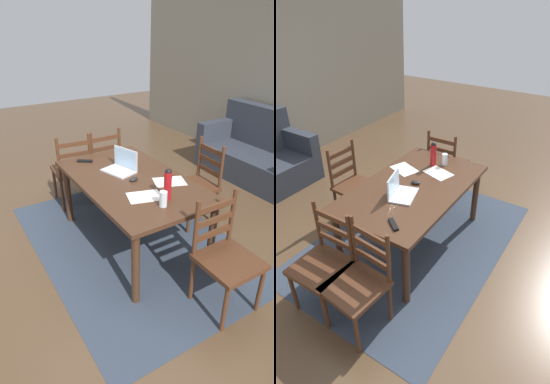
% 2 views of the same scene
% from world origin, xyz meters
% --- Properties ---
extents(ground_plane, '(14.00, 14.00, 0.00)m').
position_xyz_m(ground_plane, '(0.00, 0.00, 0.00)').
color(ground_plane, brown).
extents(area_rug, '(2.70, 1.89, 0.01)m').
position_xyz_m(area_rug, '(0.00, 0.00, 0.00)').
color(area_rug, '#333D4C').
rests_on(area_rug, ground).
extents(dining_table, '(1.65, 0.98, 0.74)m').
position_xyz_m(dining_table, '(0.00, 0.00, 0.66)').
color(dining_table, '#422819').
rests_on(dining_table, ground).
extents(chair_far_head, '(0.46, 0.46, 0.95)m').
position_xyz_m(chair_far_head, '(0.00, 0.86, 0.46)').
color(chair_far_head, '#4C2B19').
rests_on(chair_far_head, ground).
extents(chair_left_far, '(0.45, 0.45, 0.95)m').
position_xyz_m(chair_left_far, '(-1.12, 0.20, 0.46)').
color(chair_left_far, '#4C2B19').
rests_on(chair_left_far, ground).
extents(chair_left_near, '(0.48, 0.48, 0.95)m').
position_xyz_m(chair_left_near, '(-1.12, -0.20, 0.46)').
color(chair_left_near, '#4C2B19').
rests_on(chair_left_near, ground).
extents(chair_right_far, '(0.44, 0.44, 0.95)m').
position_xyz_m(chair_right_far, '(1.11, 0.20, 0.46)').
color(chair_right_far, '#4C2B19').
rests_on(chair_right_far, ground).
extents(laptop, '(0.37, 0.30, 0.23)m').
position_xyz_m(laptop, '(-0.23, 0.02, 0.80)').
color(laptop, silver).
rests_on(laptop, dining_table).
extents(water_bottle, '(0.07, 0.07, 0.28)m').
position_xyz_m(water_bottle, '(0.51, 0.06, 0.89)').
color(water_bottle, '#A81419').
rests_on(water_bottle, dining_table).
extents(drinking_glass, '(0.07, 0.07, 0.14)m').
position_xyz_m(drinking_glass, '(0.59, -0.04, 0.81)').
color(drinking_glass, silver).
rests_on(drinking_glass, dining_table).
extents(computer_mouse, '(0.08, 0.11, 0.03)m').
position_xyz_m(computer_mouse, '(0.04, -0.00, 0.76)').
color(computer_mouse, black).
rests_on(computer_mouse, dining_table).
extents(tv_remote, '(0.14, 0.16, 0.02)m').
position_xyz_m(tv_remote, '(-0.65, -0.21, 0.75)').
color(tv_remote, black).
rests_on(tv_remote, dining_table).
extents(paper_stack_left, '(0.29, 0.34, 0.00)m').
position_xyz_m(paper_stack_left, '(0.37, -0.09, 0.74)').
color(paper_stack_left, white).
rests_on(paper_stack_left, dining_table).
extents(paper_stack_right, '(0.30, 0.35, 0.00)m').
position_xyz_m(paper_stack_right, '(0.24, 0.28, 0.74)').
color(paper_stack_right, white).
rests_on(paper_stack_right, dining_table).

